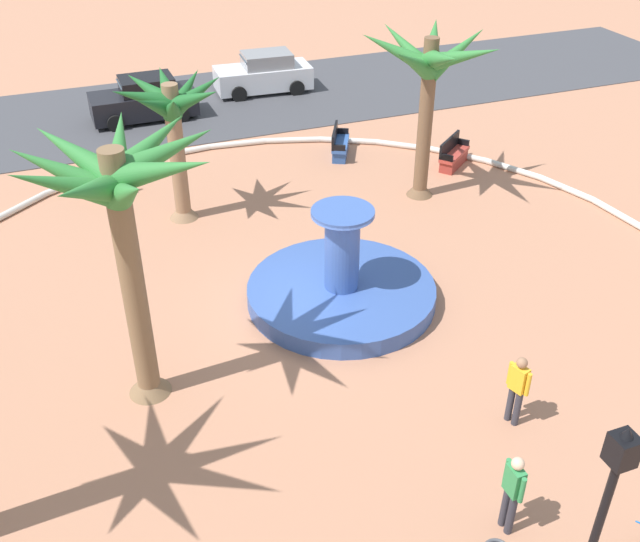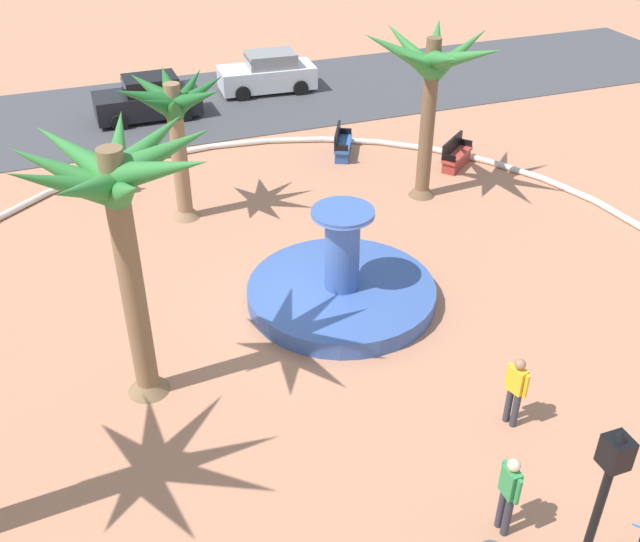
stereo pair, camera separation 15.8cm
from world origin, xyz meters
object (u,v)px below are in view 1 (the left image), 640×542
Objects in this scene: fountain at (341,289)px; palm_tree_far_side at (429,72)px; parked_car_second at (264,74)px; bench_east at (107,177)px; bench_southeast at (340,146)px; bench_north at (453,157)px; lamppost at (598,525)px; parked_car_leftmost at (144,100)px; person_pedestrian_stroll at (517,387)px; person_cyclist_photo at (512,490)px; palm_tree_by_curb at (119,203)px; palm_tree_near_fountain at (172,114)px.

fountain is 7.34m from palm_tree_far_side.
fountain is 1.15× the size of parked_car_second.
bench_east is at bearing 155.79° from palm_tree_far_side.
palm_tree_far_side is 10.67m from bench_east.
bench_southeast is at bearing 67.92° from fountain.
lamppost is at bearing -113.92° from bench_north.
lamppost reaches higher than bench_north.
palm_tree_far_side is at bearing 71.14° from lamppost.
person_pedestrian_stroll is at bearing -78.26° from parked_car_leftmost.
person_pedestrian_stroll is at bearing -106.91° from palm_tree_far_side.
person_cyclist_photo reaches higher than bench_east.
parked_car_second is (-0.49, 7.29, 0.43)m from bench_southeast.
lamppost reaches higher than person_cyclist_photo.
person_pedestrian_stroll is at bearing -97.40° from bench_southeast.
palm_tree_by_curb is 3.42× the size of person_cyclist_photo.
bench_north is 0.38× the size of parked_car_second.
palm_tree_by_curb is 8.45m from person_cyclist_photo.
lamppost is (-4.71, -13.80, -1.44)m from palm_tree_far_side.
bench_north is at bearing 42.28° from fountain.
palm_tree_near_fountain is at bearing -157.73° from bench_southeast.
palm_tree_by_curb reaches higher than bench_north.
fountain reaches higher than parked_car_second.
parked_car_leftmost is (-6.95, 9.65, -3.19)m from palm_tree_far_side.
bench_southeast is 7.32m from parked_car_second.
bench_north is 0.94× the size of bench_southeast.
palm_tree_far_side reaches higher than person_pedestrian_stroll.
parked_car_second is (-3.76, 9.50, 0.43)m from bench_north.
person_pedestrian_stroll is (4.36, -10.89, -2.33)m from palm_tree_near_fountain.
parked_car_second reaches higher than person_pedestrian_stroll.
palm_tree_far_side is 10.55m from person_pedestrian_stroll.
person_cyclist_photo reaches higher than person_pedestrian_stroll.
parked_car_second is at bearing 82.99° from person_cyclist_photo.
parked_car_second is at bearing 111.61° from bench_north.
bench_southeast is 1.00× the size of person_pedestrian_stroll.
lamppost is (-3.51, -17.52, 2.17)m from bench_southeast.
palm_tree_near_fountain is 4.50m from bench_east.
palm_tree_by_curb reaches higher than palm_tree_far_side.
person_pedestrian_stroll is at bearing -72.84° from fountain.
person_cyclist_photo reaches higher than bench_north.
lamppost is 25.05m from parked_car_second.
palm_tree_by_curb is at bearing -114.82° from parked_car_second.
bench_southeast is at bearing 146.04° from bench_north.
bench_north is 0.39× the size of parked_car_leftmost.
fountain reaches higher than bench_east.
lamppost reaches higher than bench_southeast.
palm_tree_by_curb reaches higher than lamppost.
parked_car_second reaches higher than bench_north.
person_pedestrian_stroll reaches higher than bench_southeast.
lamppost is at bearing -80.25° from palm_tree_near_fountain.
bench_north and bench_southeast have the same top height.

